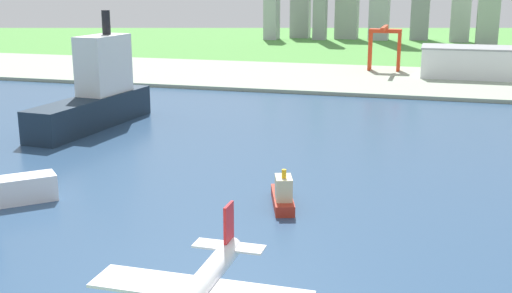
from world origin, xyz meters
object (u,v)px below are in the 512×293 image
cargo_ship (96,94)px  warehouse_main (470,62)px  tugboat_small (283,195)px  airplane_landing (196,292)px  port_crane_red (385,38)px

cargo_ship → warehouse_main: bearing=49.1°
tugboat_small → cargo_ship: cargo_ship is taller
airplane_landing → port_crane_red: bearing=91.2°
airplane_landing → tugboat_small: size_ratio=1.60×
airplane_landing → port_crane_red: 427.87m
port_crane_red → warehouse_main: bearing=-15.4°
tugboat_small → port_crane_red: bearing=89.4°
airplane_landing → port_crane_red: (-8.96, 427.77, 2.73)m
port_crane_red → cargo_ship: bearing=-117.7°
cargo_ship → warehouse_main: size_ratio=1.23×
cargo_ship → warehouse_main: cargo_ship is taller
tugboat_small → warehouse_main: (66.13, 302.51, 9.43)m
tugboat_small → airplane_landing: bearing=-83.5°
warehouse_main → port_crane_red: bearing=164.6°
tugboat_small → port_crane_red: port_crane_red is taller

